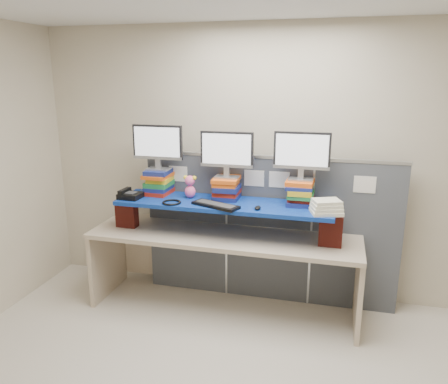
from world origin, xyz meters
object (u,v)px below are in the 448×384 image
(monitor_left, at_px, (158,145))
(monitor_right, at_px, (302,153))
(desk_phone, at_px, (130,195))
(desk, at_px, (224,249))
(blue_board, at_px, (224,204))
(keyboard, at_px, (216,205))
(monitor_center, at_px, (227,152))

(monitor_left, bearing_deg, monitor_right, 0.00)
(desk_phone, bearing_deg, desk, 9.42)
(monitor_right, bearing_deg, desk, -170.43)
(blue_board, bearing_deg, monitor_right, 9.57)
(blue_board, bearing_deg, desk_phone, -173.66)
(desk, distance_m, monitor_right, 1.20)
(desk, relative_size, monitor_right, 5.11)
(desk, bearing_deg, desk_phone, -173.66)
(blue_board, xyz_separation_m, keyboard, (-0.04, -0.16, 0.03))
(monitor_right, relative_size, keyboard, 1.06)
(monitor_right, xyz_separation_m, desk_phone, (-1.64, -0.21, -0.45))
(blue_board, relative_size, monitor_right, 4.03)
(keyboard, bearing_deg, desk_phone, -162.20)
(keyboard, relative_size, desk_phone, 2.19)
(monitor_right, bearing_deg, keyboard, -159.42)
(monitor_left, xyz_separation_m, monitor_right, (1.42, -0.01, -0.02))
(desk, distance_m, keyboard, 0.52)
(monitor_center, bearing_deg, desk, -88.04)
(blue_board, bearing_deg, keyboard, -103.26)
(desk_phone, bearing_deg, monitor_right, 10.82)
(monitor_right, bearing_deg, monitor_center, -180.00)
(monitor_left, relative_size, desk_phone, 2.32)
(monitor_right, distance_m, desk_phone, 1.71)
(monitor_center, relative_size, desk_phone, 2.32)
(desk, xyz_separation_m, blue_board, (0.00, -0.00, 0.46))
(desk, bearing_deg, blue_board, -75.52)
(desk, distance_m, desk_phone, 1.07)
(monitor_right, height_order, desk_phone, monitor_right)
(monitor_left, xyz_separation_m, keyboard, (0.67, -0.28, -0.49))
(desk, distance_m, monitor_center, 0.95)
(desk, relative_size, monitor_center, 5.11)
(desk, distance_m, monitor_left, 1.22)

